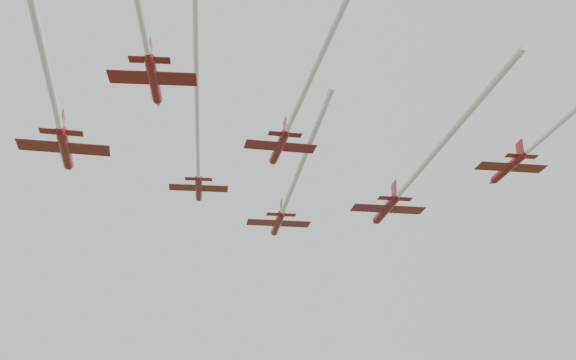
# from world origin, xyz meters

# --- Properties ---
(jet_lead) EXTENTS (15.84, 49.97, 2.92)m
(jet_lead) POSITION_xyz_m (-3.90, 11.97, 52.15)
(jet_lead) COLOR maroon
(jet_row2_left) EXTENTS (14.21, 51.34, 2.34)m
(jet_row2_left) POSITION_xyz_m (-12.24, -7.87, 51.75)
(jet_row2_left) COLOR maroon
(jet_row2_right) EXTENTS (15.20, 45.73, 2.86)m
(jet_row2_right) POSITION_xyz_m (12.11, -2.28, 48.55)
(jet_row2_right) COLOR maroon
(jet_row3_left) EXTENTS (19.85, 54.23, 2.85)m
(jet_row3_left) POSITION_xyz_m (-20.77, -28.76, 48.74)
(jet_row3_left) COLOR maroon
(jet_row3_mid) EXTENTS (17.39, 47.90, 2.47)m
(jet_row3_mid) POSITION_xyz_m (0.75, -18.89, 51.63)
(jet_row3_mid) COLOR maroon
(jet_row4_left) EXTENTS (11.52, 45.10, 2.38)m
(jet_row4_left) POSITION_xyz_m (-9.97, -37.75, 50.05)
(jet_row4_left) COLOR maroon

